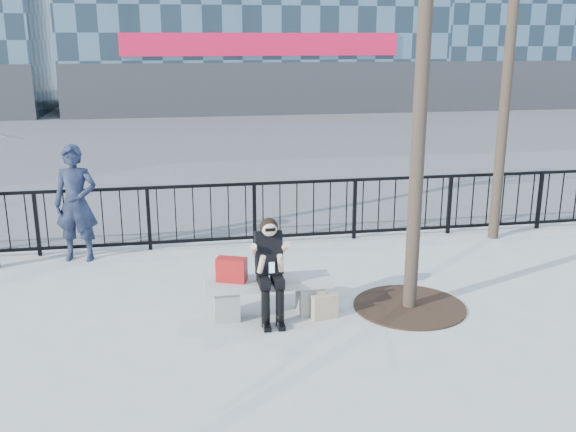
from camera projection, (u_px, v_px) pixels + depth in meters
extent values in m
plane|color=gray|center=(269.00, 314.00, 8.40)|extent=(120.00, 120.00, 0.00)
cube|color=#474747|center=(206.00, 140.00, 22.62)|extent=(60.00, 23.00, 0.01)
cube|color=black|center=(242.00, 184.00, 10.95)|extent=(14.00, 0.05, 0.05)
cube|color=black|center=(243.00, 238.00, 11.21)|extent=(14.00, 0.05, 0.05)
cube|color=#2D2D30|center=(263.00, 89.00, 29.41)|extent=(18.00, 0.08, 2.40)
cube|color=#BA0C2F|center=(263.00, 44.00, 28.81)|extent=(12.60, 0.12, 1.00)
cylinder|color=black|center=(425.00, 16.00, 7.62)|extent=(0.18, 0.18, 7.50)
cylinder|color=black|center=(511.00, 37.00, 10.69)|extent=(0.18, 0.18, 7.00)
cylinder|color=black|center=(409.00, 306.00, 8.62)|extent=(1.50, 1.50, 0.02)
cube|color=gray|center=(226.00, 303.00, 8.25)|extent=(0.32, 0.38, 0.40)
cube|color=gray|center=(310.00, 297.00, 8.44)|extent=(0.32, 0.38, 0.40)
cube|color=gray|center=(268.00, 283.00, 8.28)|extent=(1.65, 0.46, 0.09)
cube|color=maroon|center=(232.00, 270.00, 8.17)|extent=(0.42, 0.31, 0.31)
cube|color=#C6B08C|center=(325.00, 307.00, 8.24)|extent=(0.36, 0.19, 0.32)
imported|color=black|center=(76.00, 203.00, 10.23)|extent=(0.76, 0.57, 1.89)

